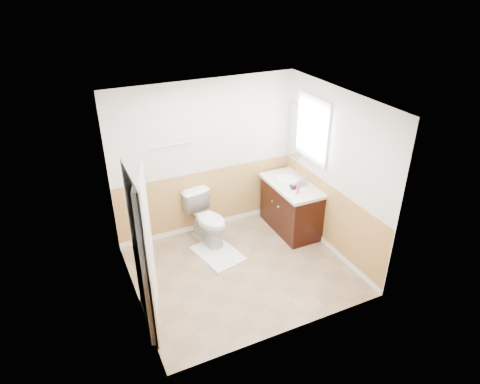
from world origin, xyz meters
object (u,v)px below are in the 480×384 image
lotion_bottle (298,187)px  soap_dispenser (304,181)px  toilet (207,219)px  bath_mat (218,253)px  vanity_cabinet (291,208)px

lotion_bottle → soap_dispenser: lotion_bottle is taller
toilet → soap_dispenser: 1.64m
toilet → soap_dispenser: bearing=-27.5°
bath_mat → soap_dispenser: (1.49, 0.01, 0.93)m
toilet → vanity_cabinet: 1.40m
soap_dispenser → vanity_cabinet: bearing=131.8°
toilet → vanity_cabinet: size_ratio=0.74×
bath_mat → lotion_bottle: lotion_bottle is taller
toilet → soap_dispenser: size_ratio=4.41×
bath_mat → vanity_cabinet: (1.37, 0.15, 0.39)m
toilet → vanity_cabinet: toilet is taller
vanity_cabinet → lotion_bottle: lotion_bottle is taller
lotion_bottle → soap_dispenser: 0.28m
toilet → soap_dispenser: soap_dispenser is taller
bath_mat → lotion_bottle: 1.60m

